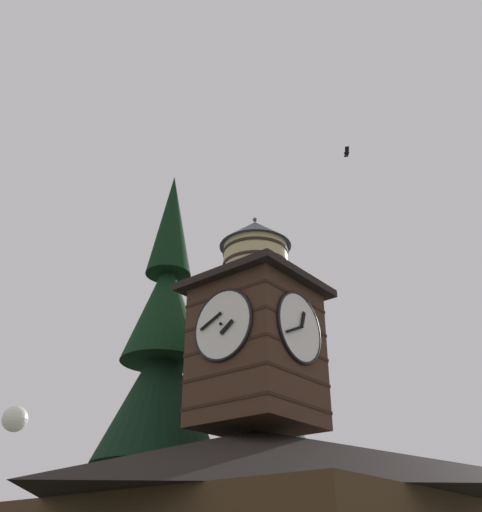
% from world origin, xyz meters
% --- Properties ---
extents(clock_tower, '(4.02, 4.02, 7.56)m').
position_xyz_m(clock_tower, '(-0.69, -2.35, 8.98)').
color(clock_tower, '#422B1E').
rests_on(clock_tower, building_main).
extents(pine_tree_behind, '(6.22, 6.22, 18.05)m').
position_xyz_m(pine_tree_behind, '(-1.56, -7.74, 6.75)').
color(pine_tree_behind, '#473323').
rests_on(pine_tree_behind, ground_plane).
extents(pine_tree_aside, '(6.25, 6.25, 14.05)m').
position_xyz_m(pine_tree_aside, '(-6.92, -6.66, 5.94)').
color(pine_tree_aside, '#473323').
rests_on(pine_tree_aside, ground_plane).
extents(moon, '(2.19, 2.19, 2.19)m').
position_xyz_m(moon, '(-13.15, -38.37, 12.92)').
color(moon, silver).
extents(flying_bird_high, '(0.70, 0.55, 0.17)m').
position_xyz_m(flying_bird_high, '(-5.04, -0.60, 18.02)').
color(flying_bird_high, black).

